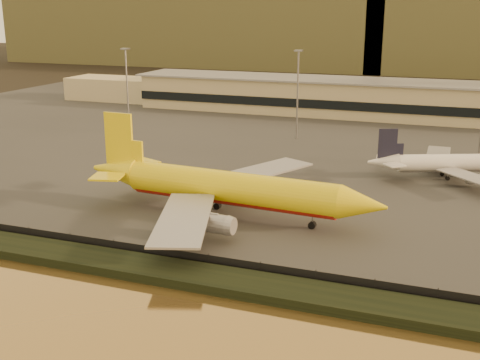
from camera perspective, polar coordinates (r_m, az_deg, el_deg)
The scene contains 11 objects.
ground at distance 101.15m, azimuth -1.11°, elevation -5.50°, with size 900.00×900.00×0.00m, color black.
embankment at distance 86.56m, azimuth -5.27°, elevation -8.93°, with size 320.00×7.00×1.40m, color black.
tarmac at distance 189.40m, azimuth 9.49°, elevation 4.56°, with size 320.00×220.00×0.20m, color #2D2D2D.
perimeter_fence at distance 89.61m, azimuth -4.18°, elevation -7.58°, with size 300.00×0.05×2.20m, color black.
terminal_building at distance 220.80m, azimuth 7.39°, elevation 7.88°, with size 202.00×25.00×12.60m.
apron_light_masts at distance 165.07m, azimuth 13.53°, elevation 8.15°, with size 152.20×12.20×25.40m.
distant_hills at distance 431.09m, azimuth 13.46°, elevation 14.88°, with size 470.00×160.00×70.00m.
dhl_cargo_jet at distance 109.42m, azimuth -1.31°, elevation -0.80°, with size 58.63×57.32×17.51m.
white_narrowbody_jet at distance 142.73m, azimuth 19.74°, elevation 1.50°, with size 37.93×35.81×11.40m.
gse_vehicle_yellow at distance 127.11m, azimuth 5.19°, elevation -0.48°, with size 4.10×1.85×1.85m, color yellow.
gse_vehicle_white at distance 134.13m, azimuth -4.18°, elevation 0.41°, with size 3.88×1.75×1.75m, color silver.
Camera 1 is at (34.56, -87.49, 37.17)m, focal length 45.00 mm.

